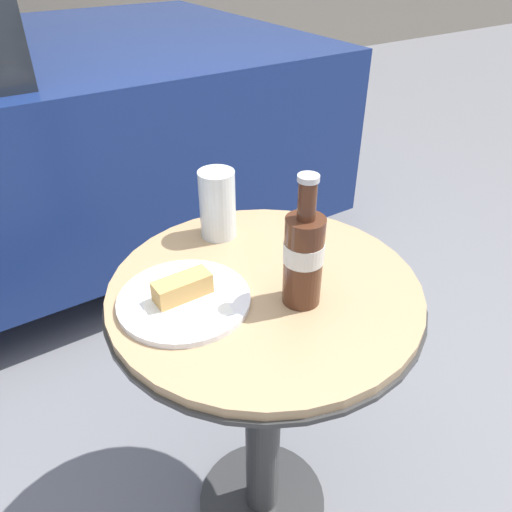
{
  "coord_description": "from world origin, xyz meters",
  "views": [
    {
      "loc": [
        -0.44,
        -0.64,
        1.36
      ],
      "look_at": [
        0.0,
        0.03,
        0.82
      ],
      "focal_mm": 35.0,
      "sensor_mm": 36.0,
      "label": 1
    }
  ],
  "objects_px": {
    "cola_bottle_left": "(304,255)",
    "lunch_plate_near": "(184,297)",
    "bistro_table": "(264,362)",
    "drinking_glass": "(218,207)"
  },
  "relations": [
    {
      "from": "lunch_plate_near",
      "to": "drinking_glass",
      "type": "bearing_deg",
      "value": 45.16
    },
    {
      "from": "cola_bottle_left",
      "to": "lunch_plate_near",
      "type": "height_order",
      "value": "cola_bottle_left"
    },
    {
      "from": "bistro_table",
      "to": "cola_bottle_left",
      "type": "xyz_separation_m",
      "value": [
        0.03,
        -0.08,
        0.31
      ]
    },
    {
      "from": "bistro_table",
      "to": "cola_bottle_left",
      "type": "distance_m",
      "value": 0.32
    },
    {
      "from": "bistro_table",
      "to": "drinking_glass",
      "type": "relative_size",
      "value": 4.99
    },
    {
      "from": "cola_bottle_left",
      "to": "bistro_table",
      "type": "bearing_deg",
      "value": 111.89
    },
    {
      "from": "cola_bottle_left",
      "to": "lunch_plate_near",
      "type": "distance_m",
      "value": 0.23
    },
    {
      "from": "cola_bottle_left",
      "to": "lunch_plate_near",
      "type": "relative_size",
      "value": 1.03
    },
    {
      "from": "bistro_table",
      "to": "drinking_glass",
      "type": "bearing_deg",
      "value": 84.91
    },
    {
      "from": "drinking_glass",
      "to": "lunch_plate_near",
      "type": "distance_m",
      "value": 0.25
    }
  ]
}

